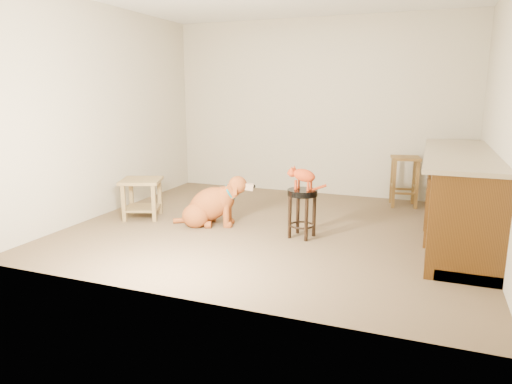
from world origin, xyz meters
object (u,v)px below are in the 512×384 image
at_px(wood_stool, 404,180).
at_px(golden_retriever, 211,205).
at_px(padded_stool, 302,204).
at_px(tabby_kitten, 302,176).
at_px(side_table, 142,192).

xyz_separation_m(wood_stool, golden_retriever, (-2.06, -1.77, -0.12)).
xyz_separation_m(padded_stool, wood_stool, (0.94, 1.84, -0.02)).
relative_size(wood_stool, tabby_kitten, 1.55).
distance_m(wood_stool, tabby_kitten, 2.09).
bearing_deg(golden_retriever, side_table, 166.70).
distance_m(padded_stool, golden_retriever, 1.14).
height_order(golden_retriever, tabby_kitten, tabby_kitten).
height_order(side_table, tabby_kitten, tabby_kitten).
xyz_separation_m(side_table, tabby_kitten, (2.05, -0.04, 0.35)).
relative_size(wood_stool, side_table, 1.11).
bearing_deg(padded_stool, golden_retriever, 176.51).
bearing_deg(side_table, padded_stool, -1.16).
bearing_deg(golden_retriever, tabby_kitten, -18.33).
xyz_separation_m(wood_stool, tabby_kitten, (-0.95, -1.84, 0.32)).
height_order(side_table, golden_retriever, golden_retriever).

